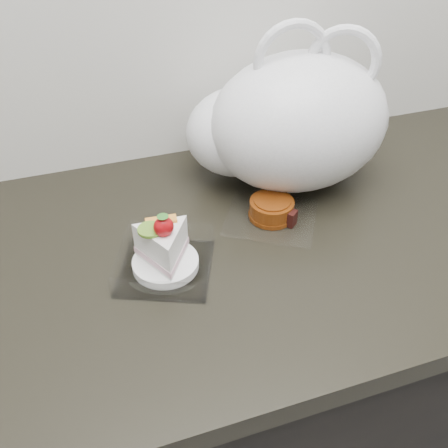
% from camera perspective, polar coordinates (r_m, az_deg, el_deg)
% --- Properties ---
extents(counter, '(2.04, 0.64, 0.90)m').
position_cam_1_polar(counter, '(1.20, 3.26, -17.63)').
color(counter, black).
rests_on(counter, ground).
extents(cake_tray, '(0.19, 0.19, 0.11)m').
position_cam_1_polar(cake_tray, '(0.78, -6.79, -3.47)').
color(cake_tray, white).
rests_on(cake_tray, counter).
extents(mooncake_wrap, '(0.21, 0.21, 0.04)m').
position_cam_1_polar(mooncake_wrap, '(0.89, 5.52, 1.54)').
color(mooncake_wrap, white).
rests_on(mooncake_wrap, counter).
extents(plastic_bag, '(0.42, 0.34, 0.31)m').
position_cam_1_polar(plastic_bag, '(0.94, 7.17, 11.36)').
color(plastic_bag, white).
rests_on(plastic_bag, counter).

